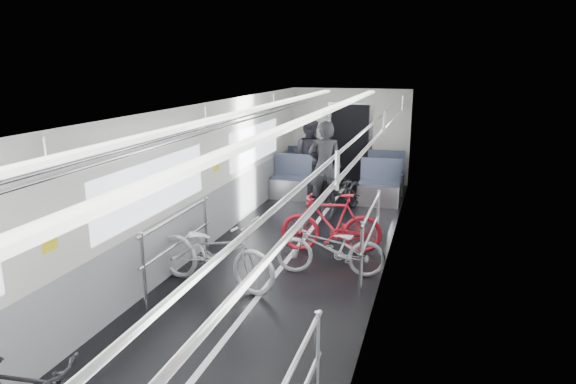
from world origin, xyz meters
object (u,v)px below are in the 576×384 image
object	(u,v)px
bike_left_far	(215,252)
person_standing	(325,167)
bike_aisle	(342,193)
bike_right_mid	(330,248)
bike_right_far	(331,223)
person_seated	(309,155)

from	to	relation	value
bike_left_far	person_standing	distance (m)	4.11
bike_left_far	bike_aisle	size ratio (longest dim) A/B	1.13
bike_left_far	bike_aisle	world-z (taller)	bike_left_far
bike_right_mid	bike_right_far	xyz separation A→B (m)	(-0.18, 0.91, 0.08)
bike_left_far	bike_right_far	bearing A→B (deg)	-25.28
bike_right_far	person_seated	bearing A→B (deg)	-170.60
bike_right_mid	bike_right_far	size ratio (longest dim) A/B	0.96
person_seated	bike_aisle	bearing A→B (deg)	132.36
bike_right_far	person_seated	distance (m)	4.18
bike_aisle	bike_right_mid	bearing A→B (deg)	-64.76
person_standing	person_seated	world-z (taller)	person_standing
bike_aisle	person_standing	distance (m)	0.64
bike_right_mid	bike_aisle	world-z (taller)	bike_aisle
bike_right_mid	person_standing	world-z (taller)	person_standing
person_seated	bike_right_far	bearing A→B (deg)	118.28
bike_right_mid	bike_right_far	bearing A→B (deg)	-176.26
bike_right_far	person_standing	xyz separation A→B (m)	(-0.62, 2.29, 0.45)
bike_right_far	bike_right_mid	bearing A→B (deg)	1.29
bike_aisle	bike_right_far	bearing A→B (deg)	-66.28
bike_right_mid	person_seated	bearing A→B (deg)	-169.63
bike_aisle	person_seated	distance (m)	2.12
bike_left_far	person_standing	xyz separation A→B (m)	(0.66, 4.03, 0.45)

